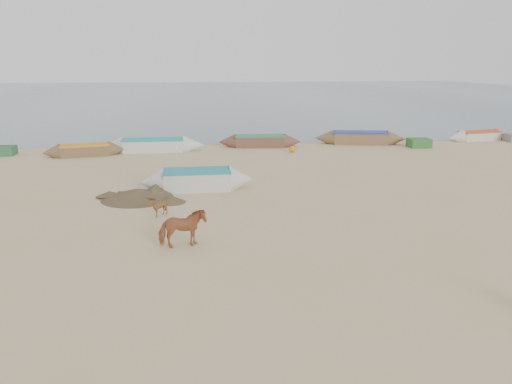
% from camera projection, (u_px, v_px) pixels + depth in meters
% --- Properties ---
extents(ground, '(140.00, 140.00, 0.00)m').
position_uv_depth(ground, '(270.00, 252.00, 16.26)').
color(ground, tan).
rests_on(ground, ground).
extents(sea, '(160.00, 160.00, 0.00)m').
position_uv_depth(sea, '(209.00, 94.00, 95.06)').
color(sea, slate).
rests_on(sea, ground).
extents(cow_adult, '(1.66, 0.99, 1.31)m').
position_uv_depth(cow_adult, '(182.00, 228.00, 16.57)').
color(cow_adult, '#9C5833').
rests_on(cow_adult, ground).
extents(calf_front, '(0.71, 0.64, 0.77)m').
position_uv_depth(calf_front, '(158.00, 207.00, 19.97)').
color(calf_front, '#57381B').
rests_on(calf_front, ground).
extents(near_canoe, '(5.49, 1.55, 1.00)m').
position_uv_depth(near_canoe, '(197.00, 180.00, 24.10)').
color(near_canoe, beige).
rests_on(near_canoe, ground).
extents(debris_pile, '(3.44, 3.44, 0.47)m').
position_uv_depth(debris_pile, '(137.00, 193.00, 22.61)').
color(debris_pile, brown).
rests_on(debris_pile, ground).
extents(waterline_canoes, '(55.86, 5.69, 0.96)m').
position_uv_depth(waterline_canoes, '(239.00, 142.00, 35.93)').
color(waterline_canoes, brown).
rests_on(waterline_canoes, ground).
extents(beach_clutter, '(45.31, 4.14, 0.64)m').
position_uv_depth(beach_clutter, '(284.00, 144.00, 35.90)').
color(beach_clutter, '#2A5D35').
rests_on(beach_clutter, ground).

